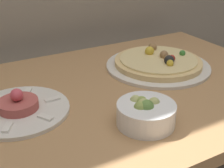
% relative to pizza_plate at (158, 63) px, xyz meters
% --- Properties ---
extents(dining_table, '(1.17, 0.72, 0.73)m').
position_rel_pizza_plate_xyz_m(dining_table, '(-0.24, -0.07, -0.13)').
color(dining_table, '#AD7F51').
rests_on(dining_table, ground_plane).
extents(pizza_plate, '(0.35, 0.35, 0.06)m').
position_rel_pizza_plate_xyz_m(pizza_plate, '(0.00, 0.00, 0.00)').
color(pizza_plate, silver).
rests_on(pizza_plate, dining_table).
extents(tartare_plate, '(0.25, 0.25, 0.06)m').
position_rel_pizza_plate_xyz_m(tartare_plate, '(-0.48, -0.07, -0.01)').
color(tartare_plate, silver).
rests_on(tartare_plate, dining_table).
extents(small_bowl, '(0.14, 0.14, 0.07)m').
position_rel_pizza_plate_xyz_m(small_bowl, '(-0.24, -0.27, 0.01)').
color(small_bowl, white).
rests_on(small_bowl, dining_table).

